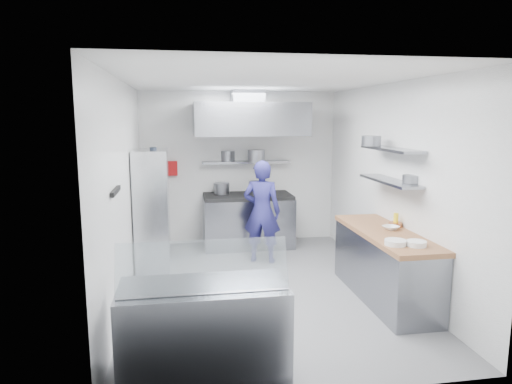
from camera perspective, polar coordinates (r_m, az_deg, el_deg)
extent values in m
plane|color=slate|center=(6.44, 0.89, -11.92)|extent=(5.00, 5.00, 0.00)
plane|color=silver|center=(6.02, 0.96, 13.78)|extent=(5.00, 5.00, 0.00)
cube|color=white|center=(8.52, -2.08, 3.04)|extent=(3.60, 2.80, 0.02)
cube|color=white|center=(3.69, 7.91, -5.42)|extent=(3.60, 2.80, 0.02)
cube|color=white|center=(6.02, -16.19, 0.04)|extent=(2.80, 5.00, 0.02)
cube|color=white|center=(6.63, 16.42, 0.86)|extent=(2.80, 5.00, 0.02)
cube|color=gray|center=(8.30, -1.01, -3.77)|extent=(1.60, 0.80, 0.90)
cube|color=black|center=(8.21, -1.02, -0.51)|extent=(1.57, 0.78, 0.06)
cylinder|color=slate|center=(8.27, -4.32, 0.45)|extent=(0.28, 0.28, 0.20)
cylinder|color=slate|center=(8.14, 0.29, 0.48)|extent=(0.35, 0.35, 0.24)
cylinder|color=slate|center=(8.27, 0.82, 0.34)|extent=(0.24, 0.24, 0.16)
cube|color=gray|center=(8.36, -1.27, 3.75)|extent=(1.60, 0.30, 0.04)
cylinder|color=slate|center=(8.49, -3.55, 4.57)|extent=(0.26, 0.26, 0.18)
cylinder|color=slate|center=(8.15, 0.03, 4.53)|extent=(0.31, 0.31, 0.22)
cube|color=gray|center=(7.91, -0.86, 9.09)|extent=(1.90, 1.15, 0.55)
cube|color=slate|center=(8.14, -1.10, 11.78)|extent=(0.55, 0.55, 0.24)
cube|color=#AB0D10|center=(8.39, -10.54, 2.93)|extent=(0.22, 0.10, 0.26)
imported|color=navy|center=(7.35, 0.74, -2.46)|extent=(0.71, 0.59, 1.66)
cube|color=silver|center=(7.20, -12.83, -2.17)|extent=(0.50, 0.90, 1.85)
cube|color=white|center=(7.00, -12.91, -3.57)|extent=(0.17, 0.21, 0.19)
cube|color=yellow|center=(7.38, -12.83, 1.05)|extent=(0.13, 0.17, 0.15)
cylinder|color=black|center=(7.01, -12.72, 4.75)|extent=(0.10, 0.10, 0.18)
cube|color=black|center=(5.11, -17.15, 0.10)|extent=(0.04, 0.55, 0.05)
cube|color=gray|center=(6.19, 15.72, -9.04)|extent=(0.62, 2.00, 0.84)
cube|color=#9C6442|center=(6.06, 15.91, -5.00)|extent=(0.65, 2.04, 0.06)
cylinder|color=white|center=(5.43, 17.04, -6.05)|extent=(0.25, 0.25, 0.06)
cylinder|color=white|center=(5.46, 19.42, -6.09)|extent=(0.22, 0.22, 0.06)
cylinder|color=#B56333|center=(6.33, 17.02, -3.89)|extent=(0.17, 0.17, 0.06)
cylinder|color=yellow|center=(6.33, 17.08, -3.34)|extent=(0.06, 0.06, 0.18)
imported|color=white|center=(6.15, 16.50, -4.30)|extent=(0.26, 0.26, 0.05)
cube|color=gray|center=(6.28, 16.33, 1.33)|extent=(0.30, 1.30, 0.04)
cube|color=gray|center=(6.24, 16.50, 5.15)|extent=(0.30, 1.30, 0.04)
cylinder|color=slate|center=(6.02, 18.85, 1.55)|extent=(0.22, 0.22, 0.10)
cylinder|color=slate|center=(6.54, 14.21, 6.22)|extent=(0.27, 0.27, 0.14)
cube|color=gray|center=(4.35, -6.51, -16.77)|extent=(1.50, 0.70, 0.85)
cube|color=silver|center=(3.99, -6.60, -9.19)|extent=(1.47, 0.19, 0.42)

